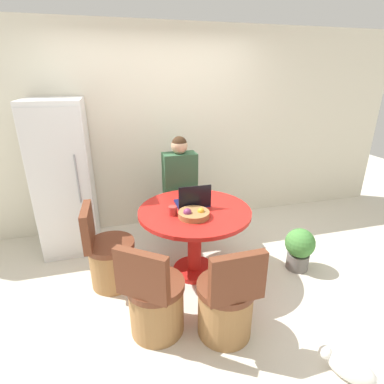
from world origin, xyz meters
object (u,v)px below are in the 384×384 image
(refrigerator, at_px, (64,178))
(cat, at_px, (349,368))
(laptop, at_px, (193,201))
(potted_plant, at_px, (299,247))
(chair_left_side, at_px, (110,259))
(chair_near_camera, at_px, (226,305))
(person_seated, at_px, (179,184))
(dining_table, at_px, (195,225))
(chair_near_left_corner, at_px, (155,303))
(fruit_bowl, at_px, (194,214))

(refrigerator, xyz_separation_m, cat, (2.01, -2.41, -0.79))
(laptop, height_order, potted_plant, laptop)
(chair_left_side, relative_size, chair_near_camera, 1.00)
(person_seated, relative_size, laptop, 4.01)
(cat, bearing_deg, chair_near_camera, 12.51)
(chair_near_camera, bearing_deg, potted_plant, -151.33)
(person_seated, distance_m, laptop, 0.69)
(dining_table, height_order, chair_near_left_corner, chair_near_left_corner)
(chair_left_side, xyz_separation_m, person_seated, (0.89, 0.75, 0.44))
(chair_left_side, relative_size, cat, 2.30)
(chair_near_left_corner, xyz_separation_m, chair_left_side, (-0.34, 0.73, 0.00))
(chair_near_left_corner, xyz_separation_m, potted_plant, (1.64, 0.45, -0.03))
(dining_table, relative_size, laptop, 3.39)
(chair_near_left_corner, distance_m, chair_near_camera, 0.57)
(potted_plant, bearing_deg, chair_left_side, 171.98)
(cat, bearing_deg, person_seated, -19.31)
(dining_table, bearing_deg, fruit_bowl, -109.01)
(laptop, bearing_deg, dining_table, 85.30)
(dining_table, xyz_separation_m, potted_plant, (1.11, -0.24, -0.30))
(chair_near_camera, relative_size, person_seated, 0.64)
(cat, bearing_deg, potted_plant, -54.25)
(dining_table, relative_size, chair_left_side, 1.31)
(chair_left_side, bearing_deg, potted_plant, -95.31)
(person_seated, relative_size, cat, 3.56)
(fruit_bowl, relative_size, potted_plant, 0.63)
(dining_table, distance_m, chair_near_camera, 0.91)
(refrigerator, relative_size, potted_plant, 3.73)
(chair_near_camera, bearing_deg, refrigerator, -54.98)
(potted_plant, bearing_deg, fruit_bowl, 176.18)
(refrigerator, distance_m, cat, 3.24)
(person_seated, bearing_deg, dining_table, 88.31)
(chair_near_camera, bearing_deg, dining_table, -90.00)
(chair_near_left_corner, distance_m, cat, 1.47)
(laptop, distance_m, fruit_bowl, 0.27)
(chair_near_camera, height_order, laptop, laptop)
(laptop, bearing_deg, chair_near_left_corner, 55.99)
(dining_table, relative_size, potted_plant, 2.39)
(chair_near_camera, relative_size, potted_plant, 1.82)
(chair_near_left_corner, distance_m, laptop, 1.08)
(chair_near_left_corner, bearing_deg, laptop, -86.77)
(person_seated, distance_m, cat, 2.45)
(chair_left_side, relative_size, fruit_bowl, 2.89)
(dining_table, distance_m, chair_near_left_corner, 0.91)
(dining_table, xyz_separation_m, person_seated, (0.02, 0.79, 0.16))
(chair_left_side, height_order, potted_plant, chair_left_side)
(refrigerator, bearing_deg, potted_plant, -25.94)
(refrigerator, bearing_deg, fruit_bowl, -41.31)
(laptop, bearing_deg, potted_plant, 163.02)
(potted_plant, bearing_deg, refrigerator, 154.06)
(refrigerator, distance_m, potted_plant, 2.76)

